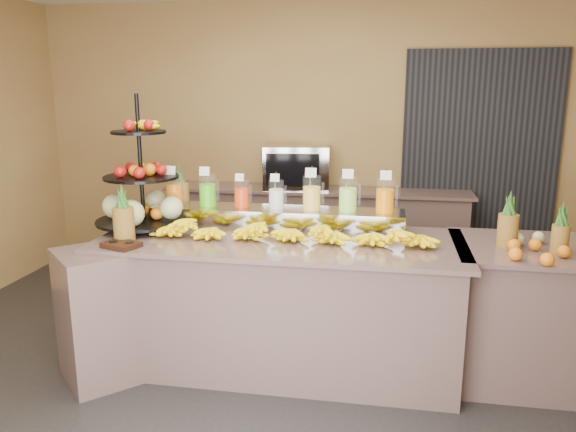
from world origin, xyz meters
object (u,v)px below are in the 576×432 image
(pitcher_tray, at_px, (276,218))
(right_fruit_pile, at_px, (533,243))
(oven_warmer, at_px, (297,167))
(fruit_stand, at_px, (149,195))
(banana_heap, at_px, (290,231))
(condiment_caddy, at_px, (121,245))

(pitcher_tray, relative_size, right_fruit_pile, 4.53)
(right_fruit_pile, relative_size, oven_warmer, 0.63)
(pitcher_tray, bearing_deg, fruit_stand, -170.80)
(banana_heap, height_order, fruit_stand, fruit_stand)
(pitcher_tray, bearing_deg, banana_heap, -63.61)
(pitcher_tray, distance_m, condiment_caddy, 1.12)
(condiment_caddy, bearing_deg, fruit_stand, 92.70)
(condiment_caddy, bearing_deg, pitcher_tray, 36.66)
(condiment_caddy, bearing_deg, banana_heap, 18.80)
(banana_heap, distance_m, condiment_caddy, 1.11)
(banana_heap, xyz_separation_m, fruit_stand, (-1.07, 0.16, 0.18))
(condiment_caddy, height_order, oven_warmer, oven_warmer)
(fruit_stand, bearing_deg, banana_heap, 2.76)
(banana_heap, bearing_deg, right_fruit_pile, -1.39)
(oven_warmer, bearing_deg, banana_heap, -89.05)
(fruit_stand, bearing_deg, condiment_caddy, -76.04)
(pitcher_tray, height_order, right_fruit_pile, right_fruit_pile)
(right_fruit_pile, bearing_deg, condiment_caddy, -172.98)
(condiment_caddy, distance_m, right_fruit_pile, 2.62)
(banana_heap, height_order, oven_warmer, oven_warmer)
(banana_heap, distance_m, right_fruit_pile, 1.55)
(pitcher_tray, bearing_deg, right_fruit_pile, -11.53)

